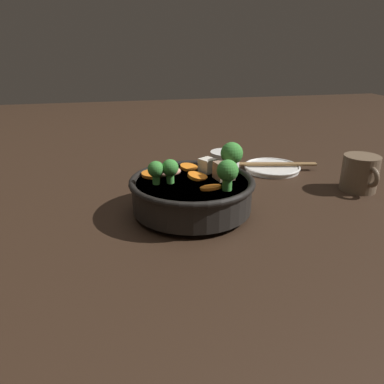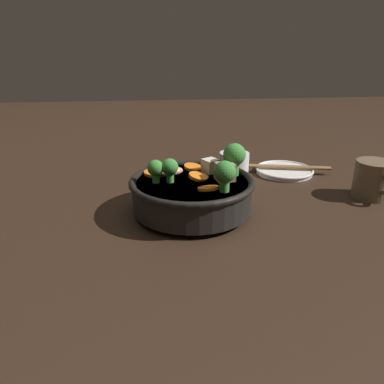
% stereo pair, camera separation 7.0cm
% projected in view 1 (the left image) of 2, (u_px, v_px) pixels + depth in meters
% --- Properties ---
extents(ground_plane, '(3.00, 3.00, 0.00)m').
position_uv_depth(ground_plane, '(192.00, 212.00, 0.72)').
color(ground_plane, black).
extents(stirfry_bowl, '(0.23, 0.23, 0.13)m').
position_uv_depth(stirfry_bowl, '(193.00, 190.00, 0.70)').
color(stirfry_bowl, black).
rests_on(stirfry_bowl, ground_plane).
extents(side_saucer, '(0.14, 0.14, 0.01)m').
position_uv_depth(side_saucer, '(272.00, 168.00, 0.95)').
color(side_saucer, white).
rests_on(side_saucer, ground_plane).
extents(tea_cup, '(0.07, 0.07, 0.06)m').
position_uv_depth(tea_cup, '(225.00, 164.00, 0.89)').
color(tea_cup, white).
rests_on(tea_cup, ground_plane).
extents(dark_mug, '(0.10, 0.08, 0.08)m').
position_uv_depth(dark_mug, '(360.00, 173.00, 0.81)').
color(dark_mug, brown).
rests_on(dark_mug, ground_plane).
extents(chopsticks_pair, '(0.06, 0.22, 0.01)m').
position_uv_depth(chopsticks_pair, '(272.00, 164.00, 0.95)').
color(chopsticks_pair, olive).
rests_on(chopsticks_pair, side_saucer).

